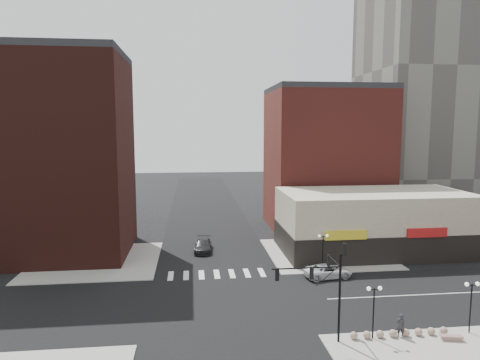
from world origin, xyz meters
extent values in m
plane|color=black|center=(0.00, 0.00, 0.00)|extent=(240.00, 240.00, 0.00)
cube|color=black|center=(0.00, 0.00, 0.01)|extent=(200.00, 14.00, 0.02)
cube|color=black|center=(0.00, 0.00, 0.01)|extent=(14.00, 200.00, 0.02)
cube|color=gray|center=(-14.50, 14.50, 0.06)|extent=(15.00, 15.00, 0.12)
cube|color=gray|center=(14.50, 14.50, 0.06)|extent=(15.00, 15.00, 0.12)
cube|color=#391712|center=(-19.00, 18.50, 12.50)|extent=(16.00, 15.00, 25.00)
cube|color=#391712|center=(-32.00, 34.00, 6.00)|extent=(20.00, 18.00, 12.00)
cube|color=maroon|center=(19.00, 29.50, 11.00)|extent=(18.00, 15.00, 22.00)
cube|color=#47443F|center=(60.00, 56.00, 41.00)|extent=(18.00, 18.00, 82.00)
cube|color=beige|center=(21.00, 15.00, 4.00)|extent=(24.00, 12.00, 8.00)
cube|color=black|center=(21.00, 15.00, 1.70)|extent=(24.20, 12.20, 3.40)
cylinder|color=black|center=(8.20, -8.20, 3.50)|extent=(0.18, 0.18, 7.00)
cylinder|color=black|center=(5.60, -8.20, 6.00)|extent=(5.20, 0.11, 0.11)
cylinder|color=black|center=(7.20, -8.20, 5.30)|extent=(1.72, 0.06, 1.46)
cylinder|color=black|center=(8.20, -6.70, 6.00)|extent=(0.11, 3.00, 0.11)
cube|color=black|center=(3.40, -8.20, 5.60)|extent=(0.28, 0.18, 0.95)
sphere|color=red|center=(3.40, -8.20, 5.90)|extent=(0.16, 0.16, 0.16)
cube|color=black|center=(6.00, -8.20, 5.60)|extent=(0.28, 0.18, 0.95)
sphere|color=red|center=(6.00, -8.20, 5.90)|extent=(0.16, 0.16, 0.16)
cube|color=black|center=(8.20, -5.40, 5.60)|extent=(0.18, 0.28, 0.95)
sphere|color=red|center=(8.20, -5.40, 5.90)|extent=(0.16, 0.16, 0.16)
cube|color=black|center=(8.45, -8.20, 7.30)|extent=(0.28, 0.18, 0.95)
sphere|color=red|center=(8.45, -8.20, 7.60)|extent=(0.16, 0.16, 0.16)
cylinder|color=black|center=(11.00, -8.00, 2.12)|extent=(0.11, 0.11, 4.00)
cylinder|color=black|center=(11.00, -8.00, 4.02)|extent=(0.90, 0.06, 0.06)
sphere|color=white|center=(10.55, -8.00, 4.12)|extent=(0.32, 0.32, 0.32)
sphere|color=white|center=(11.45, -8.00, 4.12)|extent=(0.32, 0.32, 0.32)
cylinder|color=black|center=(19.00, -8.00, 2.12)|extent=(0.11, 0.11, 4.00)
cylinder|color=black|center=(19.00, -8.00, 4.02)|extent=(0.90, 0.06, 0.06)
sphere|color=white|center=(18.55, -8.00, 4.12)|extent=(0.32, 0.32, 0.32)
sphere|color=white|center=(19.45, -8.00, 4.12)|extent=(0.32, 0.32, 0.32)
cylinder|color=black|center=(12.00, 8.00, 2.12)|extent=(0.11, 0.11, 4.00)
cylinder|color=black|center=(12.00, 8.00, 4.02)|extent=(0.90, 0.06, 0.06)
sphere|color=white|center=(11.55, 8.00, 4.12)|extent=(0.32, 0.32, 0.32)
sphere|color=white|center=(12.45, 8.00, 4.12)|extent=(0.32, 0.32, 0.32)
sphere|color=gray|center=(9.50, -8.00, 0.42)|extent=(0.59, 0.59, 0.59)
sphere|color=gray|center=(10.55, -8.00, 0.42)|extent=(0.59, 0.59, 0.59)
sphere|color=gray|center=(11.60, -8.00, 0.42)|extent=(0.59, 0.59, 0.59)
sphere|color=gray|center=(12.65, -8.00, 0.42)|extent=(0.59, 0.59, 0.59)
sphere|color=gray|center=(13.70, -8.00, 0.42)|extent=(0.59, 0.59, 0.59)
sphere|color=gray|center=(14.75, -8.00, 0.42)|extent=(0.59, 0.59, 0.59)
sphere|color=gray|center=(15.80, -8.00, 0.42)|extent=(0.59, 0.59, 0.59)
sphere|color=gray|center=(16.85, -8.00, 0.42)|extent=(0.59, 0.59, 0.59)
imported|color=silver|center=(11.94, 5.80, 0.73)|extent=(5.56, 3.13, 1.47)
imported|color=black|center=(-1.36, 17.44, 0.79)|extent=(2.58, 5.56, 1.57)
imported|color=#262429|center=(13.24, -8.00, 1.05)|extent=(0.70, 0.48, 1.85)
cube|color=#88685E|center=(16.87, -9.00, 0.26)|extent=(1.50, 0.73, 0.27)
cube|color=#88685E|center=(16.87, -9.00, 0.45)|extent=(1.70, 0.86, 0.11)
camera|label=1|loc=(-2.72, -37.95, 16.26)|focal=32.00mm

